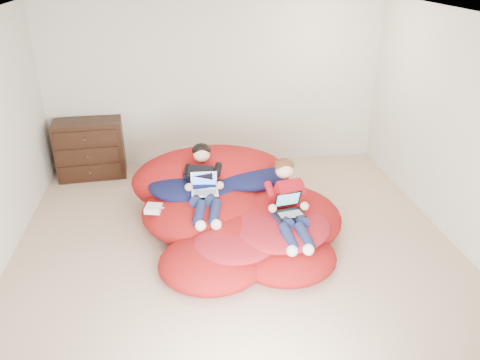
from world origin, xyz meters
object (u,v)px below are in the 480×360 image
object	(u,v)px
older_boy	(204,180)
younger_boy	(288,199)
dresser	(90,149)
laptop_black	(289,207)
laptop_white	(204,186)
beanbag_pile	(234,210)

from	to	relation	value
older_boy	younger_boy	world-z (taller)	younger_boy
dresser	laptop_black	xyz separation A→B (m)	(2.45, -2.33, 0.13)
younger_boy	laptop_black	xyz separation A→B (m)	(0.00, -0.06, -0.06)
older_boy	laptop_white	xyz separation A→B (m)	(0.00, -0.11, -0.03)
older_boy	laptop_white	bearing A→B (deg)	-90.00
laptop_white	laptop_black	xyz separation A→B (m)	(0.88, -0.51, -0.06)
dresser	laptop_white	size ratio (longest dim) A/B	3.22
laptop_white	older_boy	bearing A→B (deg)	90.00
younger_boy	laptop_white	world-z (taller)	younger_boy
laptop_white	laptop_black	distance (m)	1.02
laptop_white	dresser	bearing A→B (deg)	130.74
beanbag_pile	laptop_black	world-z (taller)	beanbag_pile
beanbag_pile	laptop_white	xyz separation A→B (m)	(-0.34, -0.01, 0.35)
older_boy	laptop_black	distance (m)	1.08
older_boy	laptop_black	xyz separation A→B (m)	(0.88, -0.61, -0.09)
older_boy	laptop_black	bearing A→B (deg)	-34.75
younger_boy	beanbag_pile	bearing A→B (deg)	140.14
dresser	younger_boy	world-z (taller)	younger_boy
laptop_black	dresser	bearing A→B (deg)	136.47
dresser	beanbag_pile	xyz separation A→B (m)	(1.91, -1.81, -0.16)
dresser	older_boy	size ratio (longest dim) A/B	0.89
younger_boy	laptop_white	xyz separation A→B (m)	(-0.88, 0.44, -0.00)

